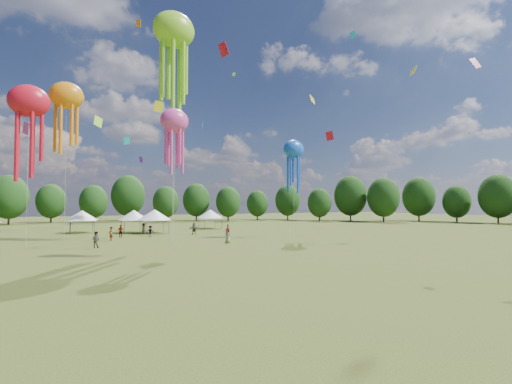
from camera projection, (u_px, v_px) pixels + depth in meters
name	position (u px, v px, depth m)	size (l,w,h in m)	color
ground	(380.00, 317.00, 16.03)	(300.00, 300.00, 0.00)	#384416
spectator_near	(96.00, 240.00, 40.94)	(0.90, 0.70, 1.86)	gray
spectators_far	(173.00, 231.00, 55.25)	(19.51, 23.26, 1.88)	gray
festival_tents	(120.00, 215.00, 61.89)	(41.82, 12.19, 4.19)	#47474C
show_kites	(138.00, 89.00, 46.61)	(37.22, 21.38, 31.14)	red
small_kites	(160.00, 43.00, 54.07)	(73.00, 64.80, 46.65)	red
treeline	(112.00, 196.00, 69.32)	(201.57, 95.24, 13.43)	#38281C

